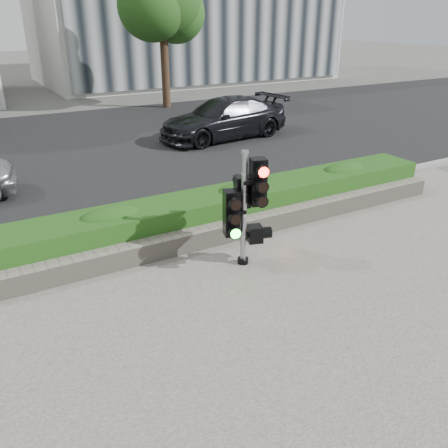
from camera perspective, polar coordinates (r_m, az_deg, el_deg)
name	(u,v)px	position (r m, az deg, el deg)	size (l,w,h in m)	color
ground	(247,301)	(7.11, 2.74, -9.19)	(120.00, 120.00, 0.00)	#51514C
sidewalk	(373,412)	(5.63, 17.50, -20.75)	(16.00, 11.00, 0.03)	#9E9389
road	(77,149)	(15.82, -17.30, 8.60)	(60.00, 13.00, 0.02)	black
curb	(162,223)	(9.56, -7.42, 0.12)	(60.00, 0.25, 0.12)	gray
stone_wall	(190,240)	(8.46, -4.15, -1.95)	(12.00, 0.32, 0.34)	gray
hedge	(174,219)	(8.93, -6.02, 0.60)	(12.00, 1.00, 0.68)	#317825
tree_right	(161,0)	(22.34, -7.58, 25.16)	(4.10, 3.58, 6.53)	black
traffic_signal	(245,203)	(7.63, 2.55, 2.55)	(0.72, 0.58, 1.95)	black
car_dark	(224,118)	(16.41, -0.02, 12.60)	(1.87, 4.60, 1.34)	black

